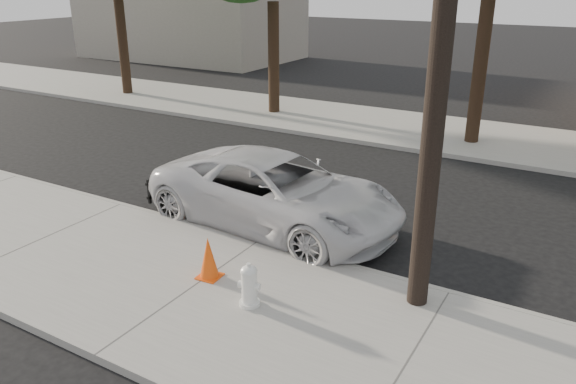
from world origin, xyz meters
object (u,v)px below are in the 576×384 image
object	(u,v)px
utility_pole	(443,23)
fire_hydrant	(249,286)
traffic_cone	(209,258)
police_cruiser	(276,192)

from	to	relation	value
utility_pole	fire_hydrant	distance (m)	5.07
utility_pole	traffic_cone	xyz separation A→B (m)	(-3.55, -1.14, -4.16)
police_cruiser	fire_hydrant	size ratio (longest dim) A/B	8.01
police_cruiser	fire_hydrant	xyz separation A→B (m)	(1.48, -3.25, -0.31)
utility_pole	fire_hydrant	size ratio (longest dim) A/B	12.30
utility_pole	traffic_cone	size ratio (longest dim) A/B	11.30
fire_hydrant	traffic_cone	bearing A→B (deg)	147.77
police_cruiser	traffic_cone	size ratio (longest dim) A/B	7.36
police_cruiser	traffic_cone	bearing A→B (deg)	-169.19
fire_hydrant	traffic_cone	world-z (taller)	traffic_cone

